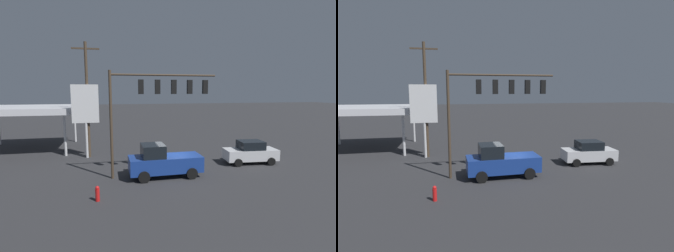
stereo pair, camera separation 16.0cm
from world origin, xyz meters
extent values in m
plane|color=#2D2D30|center=(0.00, 0.00, 0.00)|extent=(200.00, 200.00, 0.00)
cylinder|color=#473828|center=(4.45, 0.01, 3.77)|extent=(0.20, 0.20, 7.54)
cylinder|color=#473828|center=(0.69, 0.01, 7.24)|extent=(7.52, 0.14, 0.14)
cube|color=black|center=(2.36, 0.01, 6.42)|extent=(0.36, 0.28, 1.00)
sphere|color=#FF4141|center=(2.36, -0.18, 6.72)|extent=(0.22, 0.22, 0.22)
sphere|color=#392305|center=(2.36, -0.18, 6.42)|extent=(0.22, 0.22, 0.22)
sphere|color=black|center=(2.36, -0.18, 6.12)|extent=(0.22, 0.22, 0.22)
cube|color=black|center=(1.18, 0.01, 6.42)|extent=(0.36, 0.28, 1.00)
sphere|color=#FF4141|center=(1.18, -0.18, 6.72)|extent=(0.22, 0.22, 0.22)
sphere|color=#392305|center=(1.18, -0.18, 6.42)|extent=(0.22, 0.22, 0.22)
sphere|color=black|center=(1.18, -0.18, 6.12)|extent=(0.22, 0.22, 0.22)
cube|color=black|center=(0.01, 0.01, 6.42)|extent=(0.36, 0.28, 1.00)
sphere|color=#FF4141|center=(0.01, -0.18, 6.72)|extent=(0.22, 0.22, 0.22)
sphere|color=#392305|center=(0.01, -0.18, 6.42)|extent=(0.22, 0.22, 0.22)
sphere|color=black|center=(0.01, -0.18, 6.12)|extent=(0.22, 0.22, 0.22)
cube|color=black|center=(-1.16, 0.01, 6.42)|extent=(0.36, 0.28, 1.00)
sphere|color=#FF4141|center=(-1.16, -0.18, 6.72)|extent=(0.22, 0.22, 0.22)
sphere|color=#392305|center=(-1.16, -0.18, 6.42)|extent=(0.22, 0.22, 0.22)
sphere|color=black|center=(-1.16, -0.18, 6.12)|extent=(0.22, 0.22, 0.22)
cube|color=black|center=(-2.33, 0.01, 6.42)|extent=(0.36, 0.28, 1.00)
sphere|color=#FF4141|center=(-2.33, -0.18, 6.72)|extent=(0.22, 0.22, 0.22)
sphere|color=#392305|center=(-2.33, -0.18, 6.42)|extent=(0.22, 0.22, 0.22)
sphere|color=black|center=(-2.33, -0.18, 6.12)|extent=(0.22, 0.22, 0.22)
cylinder|color=#473828|center=(6.51, -6.55, 5.22)|extent=(0.26, 0.26, 10.44)
cube|color=#473828|center=(6.51, -6.55, 9.84)|extent=(2.40, 0.14, 0.14)
cube|color=silver|center=(12.88, -11.01, 4.22)|extent=(9.46, 8.23, 0.60)
cube|color=red|center=(12.88, -15.15, 4.22)|extent=(9.46, 0.06, 0.36)
cylinder|color=silver|center=(8.75, -14.53, 1.96)|extent=(0.24, 0.24, 3.92)
cylinder|color=silver|center=(17.00, -14.53, 1.96)|extent=(0.24, 0.24, 3.92)
cylinder|color=silver|center=(8.75, -7.50, 1.96)|extent=(0.24, 0.24, 3.92)
cylinder|color=silver|center=(6.70, -6.36, 3.35)|extent=(0.24, 0.24, 6.70)
cube|color=white|center=(6.70, -6.36, 4.98)|extent=(2.37, 0.24, 3.45)
cube|color=black|center=(6.70, -6.49, 4.98)|extent=(1.66, 0.04, 1.21)
cube|color=navy|center=(0.71, 0.37, 0.95)|extent=(5.24, 2.11, 1.10)
cube|color=black|center=(1.61, 0.39, 1.95)|extent=(1.64, 1.88, 0.90)
cylinder|color=black|center=(2.37, 1.43, 0.40)|extent=(0.80, 0.24, 0.80)
cylinder|color=black|center=(2.42, -0.61, 0.40)|extent=(0.80, 0.24, 0.80)
cylinder|color=black|center=(-1.00, 1.35, 0.40)|extent=(0.80, 0.24, 0.80)
cylinder|color=black|center=(-0.96, -0.69, 0.40)|extent=(0.80, 0.24, 0.80)
cube|color=silver|center=(-7.09, -1.53, 0.78)|extent=(4.52, 2.13, 0.90)
cube|color=black|center=(-7.09, -1.53, 1.58)|extent=(2.12, 1.80, 0.70)
cylinder|color=black|center=(-5.59, -0.72, 0.33)|extent=(0.67, 0.27, 0.66)
cylinder|color=black|center=(-5.73, -2.55, 0.33)|extent=(0.67, 0.27, 0.66)
cylinder|color=black|center=(-8.44, -0.50, 0.33)|extent=(0.67, 0.27, 0.66)
cylinder|color=black|center=(-8.58, -2.34, 0.33)|extent=(0.67, 0.27, 0.66)
cylinder|color=red|center=(5.30, 3.76, 0.35)|extent=(0.24, 0.24, 0.70)
sphere|color=red|center=(5.30, 3.76, 0.77)|extent=(0.22, 0.22, 0.22)
camera|label=1|loc=(4.38, 18.31, 6.20)|focal=28.00mm
camera|label=2|loc=(4.23, 18.34, 6.20)|focal=28.00mm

